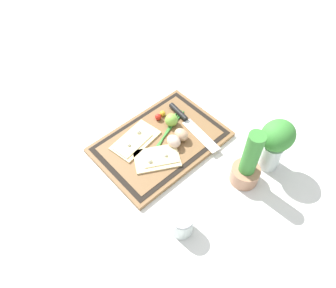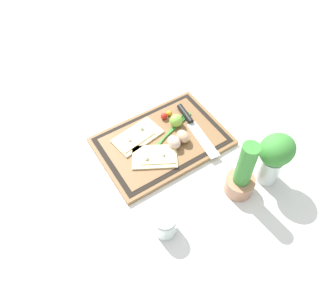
# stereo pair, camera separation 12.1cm
# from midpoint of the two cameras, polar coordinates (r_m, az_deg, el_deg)

# --- Properties ---
(ground_plane) EXTENTS (6.00, 6.00, 0.00)m
(ground_plane) POSITION_cam_midpoint_polar(r_m,az_deg,el_deg) (1.26, -4.02, -0.13)
(ground_plane) COLOR silver
(cutting_board) EXTENTS (0.48, 0.33, 0.02)m
(cutting_board) POSITION_cam_midpoint_polar(r_m,az_deg,el_deg) (1.25, -4.04, 0.15)
(cutting_board) COLOR brown
(cutting_board) RESTS_ON ground_plane
(pizza_slice_near) EXTENTS (0.20, 0.13, 0.02)m
(pizza_slice_near) POSITION_cam_midpoint_polar(r_m,az_deg,el_deg) (1.25, -8.56, 0.42)
(pizza_slice_near) COLOR beige
(pizza_slice_near) RESTS_ON cutting_board
(pizza_slice_far) EXTENTS (0.19, 0.17, 0.02)m
(pizza_slice_far) POSITION_cam_midpoint_polar(r_m,az_deg,el_deg) (1.19, -4.74, -2.65)
(pizza_slice_far) COLOR beige
(pizza_slice_far) RESTS_ON cutting_board
(knife) EXTENTS (0.06, 0.29, 0.02)m
(knife) POSITION_cam_midpoint_polar(r_m,az_deg,el_deg) (1.30, 0.36, 4.20)
(knife) COLOR silver
(knife) RESTS_ON cutting_board
(egg_brown) EXTENTS (0.05, 0.06, 0.05)m
(egg_brown) POSITION_cam_midpoint_polar(r_m,az_deg,el_deg) (1.23, -0.49, 1.46)
(egg_brown) COLOR tan
(egg_brown) RESTS_ON cutting_board
(egg_pink) EXTENTS (0.05, 0.06, 0.05)m
(egg_pink) POSITION_cam_midpoint_polar(r_m,az_deg,el_deg) (1.21, -1.86, 0.31)
(egg_pink) COLOR beige
(egg_pink) RESTS_ON cutting_board
(lime) EXTENTS (0.05, 0.05, 0.05)m
(lime) POSITION_cam_midpoint_polar(r_m,az_deg,el_deg) (1.27, -2.11, 4.03)
(lime) COLOR #7FB742
(lime) RESTS_ON cutting_board
(cherry_tomato_red) EXTENTS (0.03, 0.03, 0.03)m
(cherry_tomato_red) POSITION_cam_midpoint_polar(r_m,az_deg,el_deg) (1.30, -4.38, 4.56)
(cherry_tomato_red) COLOR red
(cherry_tomato_red) RESTS_ON cutting_board
(cherry_tomato_yellow) EXTENTS (0.02, 0.02, 0.02)m
(cherry_tomato_yellow) POSITION_cam_midpoint_polar(r_m,az_deg,el_deg) (1.32, -3.58, 5.16)
(cherry_tomato_yellow) COLOR gold
(cherry_tomato_yellow) RESTS_ON cutting_board
(scallion_bunch) EXTENTS (0.31, 0.14, 0.01)m
(scallion_bunch) POSITION_cam_midpoint_polar(r_m,az_deg,el_deg) (1.25, -3.67, 0.90)
(scallion_bunch) COLOR #388433
(scallion_bunch) RESTS_ON cutting_board
(herb_pot) EXTENTS (0.10, 0.10, 0.24)m
(herb_pot) POSITION_cam_midpoint_polar(r_m,az_deg,el_deg) (1.11, 10.71, -3.94)
(herb_pot) COLOR #AD7A5B
(herb_pot) RESTS_ON ground_plane
(sauce_jar) EXTENTS (0.07, 0.07, 0.09)m
(sauce_jar) POSITION_cam_midpoint_polar(r_m,az_deg,el_deg) (1.05, -0.97, -14.03)
(sauce_jar) COLOR silver
(sauce_jar) RESTS_ON ground_plane
(herb_glass) EXTENTS (0.12, 0.11, 0.21)m
(herb_glass) POSITION_cam_midpoint_polar(r_m,az_deg,el_deg) (1.14, 15.35, 0.12)
(herb_glass) COLOR silver
(herb_glass) RESTS_ON ground_plane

